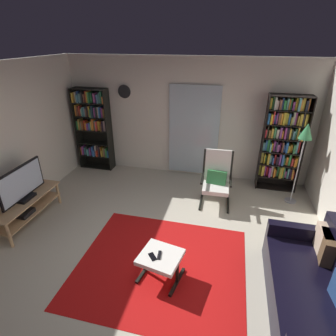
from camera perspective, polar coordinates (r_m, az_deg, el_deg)
name	(u,v)px	position (r m, az deg, el deg)	size (l,w,h in m)	color
ground_plane	(149,259)	(4.17, -4.00, -18.66)	(7.02, 7.02, 0.00)	beige
wall_back	(186,119)	(6.01, 3.89, 10.32)	(5.60, 0.06, 2.60)	silver
glass_door_panel	(194,132)	(5.99, 5.44, 7.72)	(1.10, 0.01, 2.00)	silver
area_rug	(161,265)	(4.07, -1.51, -19.93)	(2.34, 2.03, 0.01)	red
tv_stand	(27,207)	(5.24, -27.73, -7.35)	(0.41, 1.36, 0.46)	tan
television	(22,184)	(5.04, -28.61, -3.07)	(0.20, 0.97, 0.59)	black
bookshelf_near_tv	(94,125)	(6.59, -15.54, 8.69)	(0.81, 0.30, 1.92)	black
bookshelf_near_sofa	(283,141)	(5.84, 23.15, 5.29)	(0.79, 0.30, 1.97)	black
leather_sofa	(318,292)	(3.79, 29.32, -21.99)	(0.88, 1.83, 0.85)	black
lounge_armchair	(217,177)	(5.19, 10.30, -1.82)	(0.58, 0.67, 1.02)	black
ottoman	(160,259)	(3.70, -1.62, -18.79)	(0.60, 0.57, 0.39)	white
tv_remote	(159,255)	(3.64, -1.87, -17.99)	(0.04, 0.14, 0.02)	black
cell_phone	(152,257)	(3.63, -3.33, -18.27)	(0.07, 0.14, 0.01)	black
floor_lamp_by_shelf	(305,137)	(5.34, 27.14, 5.84)	(0.23, 0.23, 1.59)	#A5A5AD
wall_clock	(124,92)	(6.19, -9.25, 15.75)	(0.29, 0.03, 0.29)	silver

